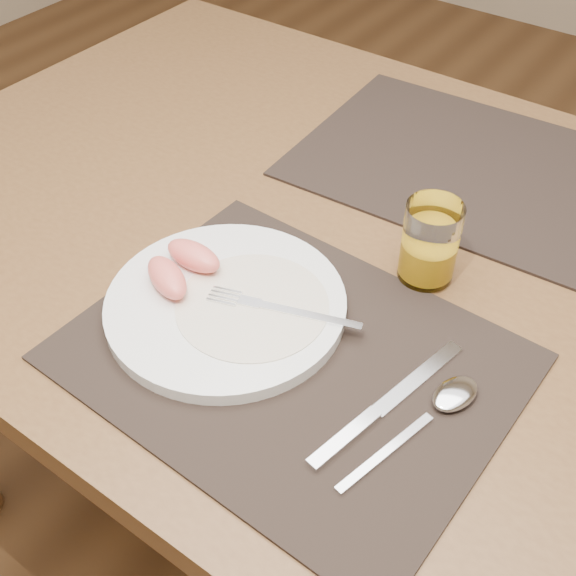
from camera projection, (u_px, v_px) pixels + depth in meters
The scene contains 11 objects.
ground at pixel (343, 534), 1.42m from camera, with size 5.00×5.00×0.00m, color #55371D.
table at pixel (369, 289), 0.96m from camera, with size 1.40×0.90×0.75m.
placemat_near at pixel (291, 357), 0.76m from camera, with size 0.45×0.35×0.00m, color black.
placemat_far at pixel (462, 164), 1.03m from camera, with size 0.45×0.35×0.00m, color black.
plate at pixel (226, 305), 0.81m from camera, with size 0.27×0.27×0.02m, color white.
plate_dressing at pixel (252, 305), 0.79m from camera, with size 0.17×0.17×0.00m.
fork at pixel (270, 307), 0.79m from camera, with size 0.17×0.07×0.00m.
knife at pixel (376, 412), 0.71m from camera, with size 0.06×0.22×0.01m.
spoon at pixel (445, 402), 0.71m from camera, with size 0.06×0.19×0.01m.
juice_glass at pixel (429, 246), 0.83m from camera, with size 0.07×0.07×0.10m.
grapefruit_wedges at pixel (180, 266), 0.82m from camera, with size 0.08×0.09×0.03m.
Camera 1 is at (0.32, -0.63, 1.33)m, focal length 45.00 mm.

